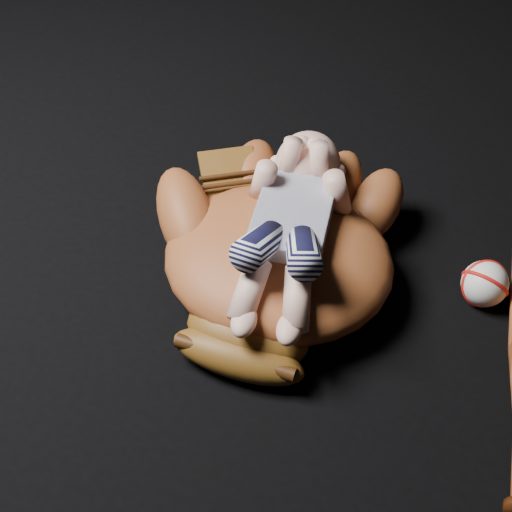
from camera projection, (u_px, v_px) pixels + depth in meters
name	position (u px, v px, depth m)	size (l,w,h in m)	color
baseball_glove	(279.00, 251.00, 1.21)	(0.45, 0.51, 0.16)	brown
newborn_baby	(289.00, 227.00, 1.17)	(0.18, 0.40, 0.16)	#DDA38E
baseball	(485.00, 284.00, 1.23)	(0.07, 0.07, 0.07)	silver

